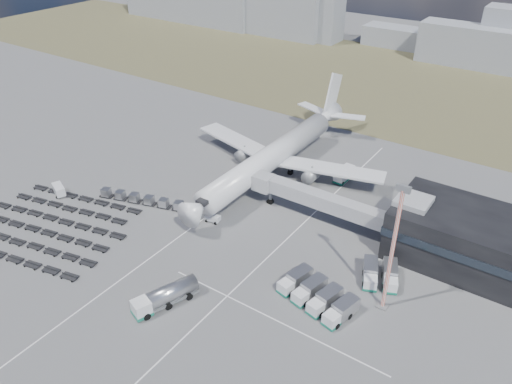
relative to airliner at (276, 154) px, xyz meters
The scene contains 16 objects.
ground 32.81m from the airliner, 90.00° to the right, with size 420.00×420.00×0.00m, color #565659.
grass_strip 77.80m from the airliner, 90.00° to the left, with size 420.00×90.00×0.01m, color #4B442D.
lane_markings 31.41m from the airliner, 71.60° to the right, with size 47.12×110.00×0.01m.
terminal 48.51m from the airliner, ahead, with size 30.40×16.40×11.00m.
jet_bridge 19.89m from the airliner, 36.93° to the right, with size 30.30×3.80×7.05m.
airliner is the anchor object (origin of this frame).
skyline 121.96m from the airliner, 108.60° to the left, with size 306.58×26.48×25.69m.
fuel_tanker 48.54m from the airliner, 79.50° to the right, with size 6.44×11.53×3.63m.
pushback_tug 24.81m from the airliner, 89.55° to the right, with size 3.03×1.71×1.39m, color silver.
utility_van 49.97m from the airliner, 134.54° to the right, with size 4.28×1.93×2.28m, color silver.
catering_truck 16.74m from the airliner, 23.27° to the left, with size 2.91×6.27×2.81m.
service_trucks_near 44.22m from the airliner, 48.59° to the right, with size 13.59×9.44×2.75m.
service_trucks_far 42.22m from the airliner, 31.91° to the right, with size 8.00×8.59×2.77m.
uld_row 32.69m from the airliner, 121.33° to the right, with size 20.27×7.53×1.87m.
baggage_dollies 52.39m from the airliner, 120.46° to the right, with size 35.97×29.68×0.76m.
floodlight_mast 48.00m from the airliner, 35.82° to the right, with size 2.15×1.79×23.19m.
Camera 1 is at (55.36, -56.99, 58.94)m, focal length 35.00 mm.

